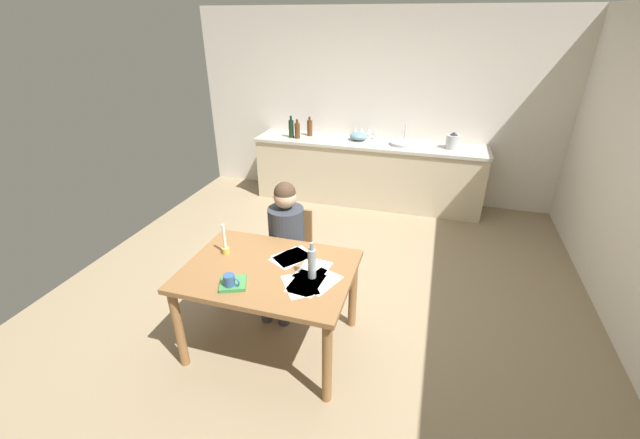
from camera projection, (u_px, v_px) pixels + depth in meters
name	position (u px, v px, depth m)	size (l,w,h in m)	color
ground_plane	(324.00, 289.00, 4.06)	(5.20, 5.20, 0.04)	#937F60
wall_back	(375.00, 108.00, 5.68)	(5.20, 0.12, 2.60)	silver
kitchen_counter	(367.00, 172.00, 5.76)	(3.22, 0.64, 0.90)	beige
dining_table	(269.00, 280.00, 3.07)	(1.28, 0.94, 0.74)	olive
chair_at_table	(290.00, 250.00, 3.78)	(0.41, 0.41, 0.86)	olive
person_seated	(284.00, 239.00, 3.56)	(0.33, 0.60, 1.19)	#333842
coffee_mug	(230.00, 282.00, 2.78)	(0.12, 0.08, 0.11)	#33598C
candlestick	(225.00, 245.00, 3.19)	(0.06, 0.06, 0.26)	gold
book_magazine	(233.00, 284.00, 2.83)	(0.18, 0.18, 0.03)	#3F8C48
paper_letter	(320.00, 281.00, 2.88)	(0.21, 0.30, 0.00)	white
paper_bill	(293.00, 256.00, 3.18)	(0.21, 0.30, 0.00)	white
paper_envelope	(291.00, 258.00, 3.16)	(0.21, 0.30, 0.00)	white
paper_receipt	(306.00, 283.00, 2.86)	(0.21, 0.30, 0.00)	white
paper_notice	(313.00, 269.00, 3.01)	(0.21, 0.30, 0.00)	white
paper_flyer	(300.00, 285.00, 2.84)	(0.21, 0.30, 0.00)	white
wine_bottle_on_table	(312.00, 263.00, 2.87)	(0.06, 0.06, 0.29)	#8C999E
sink_unit	(403.00, 143.00, 5.43)	(0.36, 0.36, 0.24)	#B2B7BC
bottle_oil	(291.00, 128.00, 5.71)	(0.07, 0.07, 0.31)	black
bottle_vinegar	(297.00, 130.00, 5.68)	(0.08, 0.08, 0.27)	#593319
bottle_wine_red	(310.00, 128.00, 5.80)	(0.08, 0.08, 0.28)	#593319
mixing_bowl	(358.00, 136.00, 5.62)	(0.25, 0.25, 0.11)	#668C99
stovetop_kettle	(453.00, 141.00, 5.23)	(0.18, 0.18, 0.22)	#B7BABF
wine_glass_near_sink	(375.00, 132.00, 5.62)	(0.07, 0.07, 0.15)	silver
wine_glass_by_kettle	(368.00, 131.00, 5.65)	(0.07, 0.07, 0.15)	silver
wine_glass_back_left	(361.00, 131.00, 5.67)	(0.07, 0.07, 0.15)	silver
wine_glass_back_right	(355.00, 130.00, 5.70)	(0.07, 0.07, 0.15)	silver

